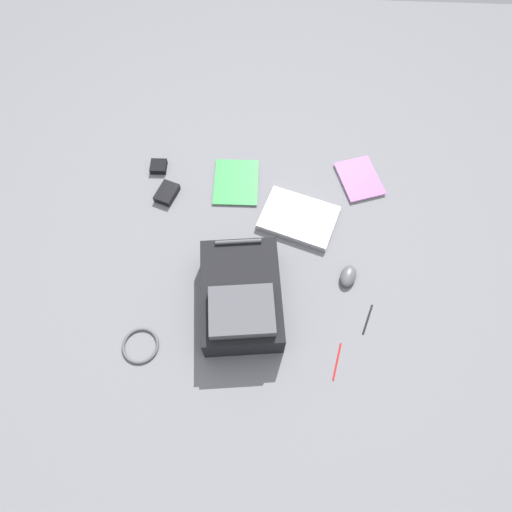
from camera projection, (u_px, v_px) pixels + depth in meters
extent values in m
plane|color=slate|center=(260.00, 251.00, 1.89)|extent=(3.48, 3.48, 0.00)
cube|color=black|center=(241.00, 296.00, 1.72)|extent=(0.35, 0.46, 0.15)
cube|color=#4C4C51|center=(242.00, 311.00, 1.59)|extent=(0.26, 0.21, 0.05)
cylinder|color=#4C4C51|center=(238.00, 242.00, 1.73)|extent=(0.18, 0.04, 0.02)
cube|color=#929296|center=(298.00, 219.00, 1.95)|extent=(0.38, 0.32, 0.02)
cube|color=#B7B7BC|center=(299.00, 217.00, 1.94)|extent=(0.37, 0.32, 0.01)
cube|color=silver|center=(236.00, 182.00, 2.05)|extent=(0.20, 0.25, 0.01)
cube|color=#2D8C3F|center=(236.00, 182.00, 2.04)|extent=(0.21, 0.26, 0.00)
cube|color=silver|center=(359.00, 179.00, 2.05)|extent=(0.23, 0.26, 0.01)
cube|color=purple|center=(360.00, 178.00, 2.05)|extent=(0.24, 0.27, 0.00)
ellipsoid|color=#4C4C51|center=(348.00, 276.00, 1.82)|extent=(0.09, 0.12, 0.04)
torus|color=#4C4C51|center=(140.00, 346.00, 1.70)|extent=(0.14, 0.14, 0.01)
cube|color=black|center=(167.00, 193.00, 2.00)|extent=(0.11, 0.13, 0.03)
cylinder|color=black|center=(368.00, 319.00, 1.75)|extent=(0.05, 0.13, 0.01)
cylinder|color=red|center=(337.00, 361.00, 1.67)|extent=(0.04, 0.14, 0.01)
cube|color=black|center=(159.00, 166.00, 2.07)|extent=(0.08, 0.08, 0.03)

